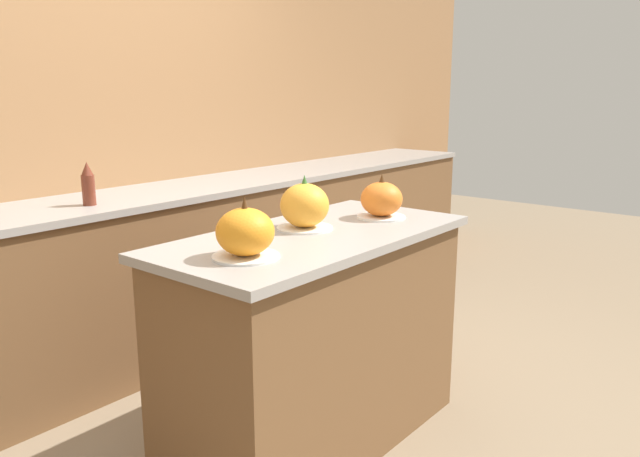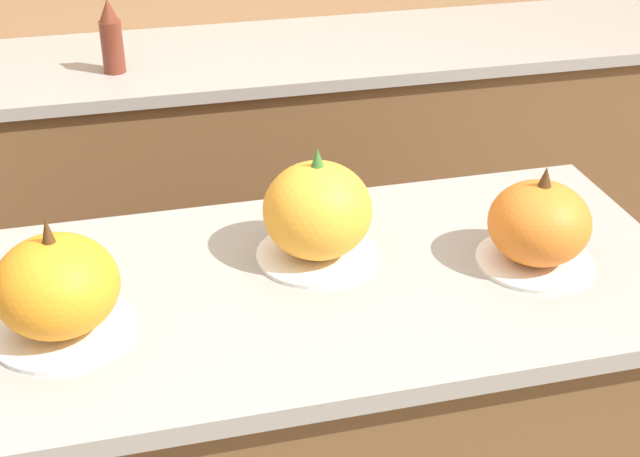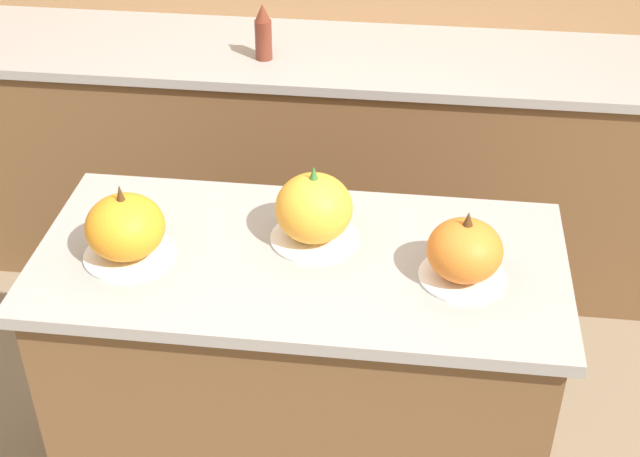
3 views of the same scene
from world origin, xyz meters
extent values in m
cube|color=gray|center=(0.00, 0.00, 0.89)|extent=(1.36, 0.65, 0.03)
cube|color=brown|center=(0.00, 1.23, 0.45)|extent=(6.00, 0.56, 0.89)
cube|color=gray|center=(0.00, 1.23, 0.91)|extent=(6.00, 0.60, 0.03)
cylinder|color=white|center=(-0.43, -0.05, 0.92)|extent=(0.23, 0.23, 0.01)
ellipsoid|color=orange|center=(-0.43, -0.05, 1.00)|extent=(0.20, 0.20, 0.16)
cone|color=#4C2D14|center=(-0.43, -0.05, 1.10)|extent=(0.02, 0.02, 0.05)
cylinder|color=white|center=(0.03, 0.08, 0.92)|extent=(0.23, 0.23, 0.01)
ellipsoid|color=orange|center=(0.03, 0.08, 1.01)|extent=(0.20, 0.20, 0.18)
cone|color=#38702D|center=(0.03, 0.08, 1.11)|extent=(0.02, 0.02, 0.04)
cylinder|color=white|center=(0.41, -0.04, 0.92)|extent=(0.21, 0.21, 0.01)
ellipsoid|color=orange|center=(0.41, -0.04, 0.99)|extent=(0.18, 0.18, 0.15)
cone|color=#4C2D14|center=(0.41, -0.04, 1.09)|extent=(0.03, 0.03, 0.04)
cylinder|color=maroon|center=(-0.29, 1.15, 1.00)|extent=(0.06, 0.06, 0.14)
cone|color=maroon|center=(-0.29, 1.15, 1.10)|extent=(0.06, 0.06, 0.06)
camera|label=1|loc=(-1.85, -1.54, 1.48)|focal=35.00mm
camera|label=2|loc=(-0.31, -1.30, 1.78)|focal=50.00mm
camera|label=3|loc=(0.27, -1.80, 2.27)|focal=50.00mm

